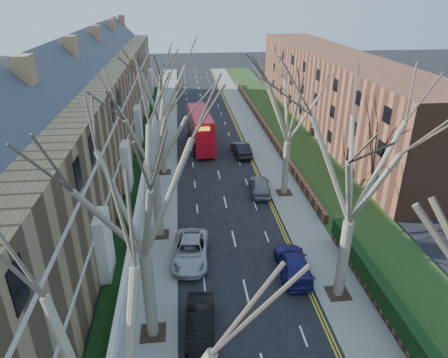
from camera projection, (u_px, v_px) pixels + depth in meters
name	position (u px, v px, depth m)	size (l,w,h in m)	color
pavement_left	(164.00, 138.00, 51.90)	(3.00, 102.00, 0.12)	slate
pavement_right	(255.00, 135.00, 53.07)	(3.00, 102.00, 0.12)	slate
terrace_left	(85.00, 117.00, 41.63)	(9.70, 78.00, 13.60)	olive
flats_right	(332.00, 90.00, 55.69)	(13.97, 54.00, 10.00)	brown
wall_hedge_right	(425.00, 358.00, 19.48)	(0.70, 24.00, 1.80)	brown
front_wall_left	(147.00, 158.00, 44.30)	(0.30, 78.00, 1.00)	white
grass_verge_right	(288.00, 133.00, 53.47)	(6.00, 102.00, 0.06)	#203312
tree_left_mid	(138.00, 180.00, 18.19)	(10.50, 10.50, 14.71)	#665B49
tree_left_far	(151.00, 122.00, 27.32)	(10.15, 10.15, 14.22)	#665B49
tree_left_dist	(158.00, 82.00, 37.99)	(10.50, 10.50, 14.71)	#665B49
tree_right_mid	(359.00, 154.00, 21.10)	(10.50, 10.50, 14.71)	#665B49
tree_right_far	(291.00, 97.00, 33.83)	(10.15, 10.15, 14.22)	#665B49
double_decker_bus	(201.00, 130.00, 48.53)	(3.04, 10.11, 4.21)	#B80D19
car_left_mid	(201.00, 323.00, 22.06)	(1.54, 4.43, 1.46)	black
car_left_far	(191.00, 251.00, 28.18)	(2.45, 5.32, 1.48)	#AEADB3
car_right_near	(293.00, 263.00, 26.92)	(2.02, 4.97, 1.44)	navy
car_right_mid	(260.00, 186.00, 37.66)	(1.80, 4.49, 1.53)	gray
car_right_far	(241.00, 149.00, 46.41)	(1.64, 4.70, 1.55)	black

